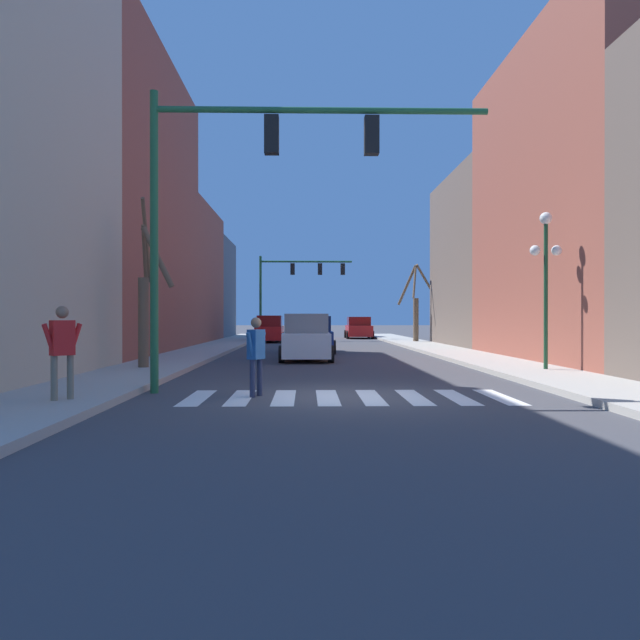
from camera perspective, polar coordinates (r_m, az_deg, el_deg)
name	(u,v)px	position (r m, az deg, el deg)	size (l,w,h in m)	color
ground_plane	(348,396)	(13.27, 2.62, -6.98)	(240.00, 240.00, 0.00)	#424247
sidewalk_left	(74,393)	(14.09, -21.54, -6.26)	(2.52, 90.00, 0.15)	#ADA89E
sidewalk_right	(617,392)	(14.80, 25.54, -5.96)	(2.52, 90.00, 0.15)	#ADA89E
building_row_left	(102,219)	(29.77, -19.31, 8.68)	(6.00, 47.25, 13.90)	#BCB299
building_row_right	(591,224)	(26.24, 23.54, 8.07)	(6.00, 32.50, 11.97)	#66564C
crosswalk_stripes	(349,397)	(13.08, 2.68, -7.07)	(6.75, 2.60, 0.01)	white
traffic_signal_near	(251,173)	(14.19, -6.30, 13.20)	(7.46, 0.28, 6.64)	#236038
traffic_signal_far	(295,278)	(45.69, -2.32, 3.88)	(6.78, 0.28, 6.16)	#236038
street_lamp_right_corner	(546,258)	(19.56, 19.95, 5.31)	(0.95, 0.36, 4.61)	#1E4C2D
car_parked_left_near	(306,339)	(24.23, -1.25, -1.73)	(2.03, 4.32, 1.81)	white
car_at_intersection	(311,336)	(29.49, -0.80, -1.44)	(2.19, 4.50, 1.73)	navy
car_parked_right_near	(270,330)	(42.34, -4.61, -0.90)	(2.00, 4.57, 1.80)	red
car_parked_left_far	(359,328)	(49.80, 3.56, -0.76)	(2.14, 4.42, 1.72)	red
pedestrian_near_right_corner	(256,350)	(13.18, -5.87, -2.72)	(0.40, 0.68, 1.67)	#282D47
pedestrian_on_right_sidewalk	(62,344)	(12.41, -22.50, -2.06)	(0.61, 0.57, 1.73)	#7A705B
street_tree_right_far	(146,299)	(19.86, -15.63, 1.88)	(1.30, 2.10, 5.20)	brown
street_tree_right_near	(416,306)	(40.43, 8.77, 1.27)	(2.73, 2.20, 4.96)	brown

